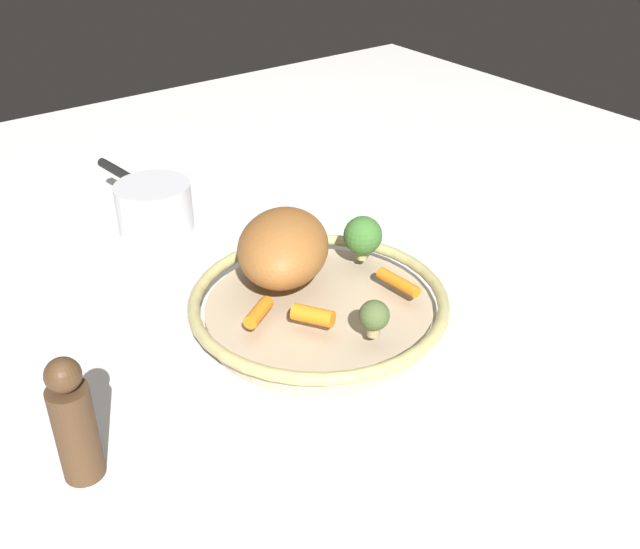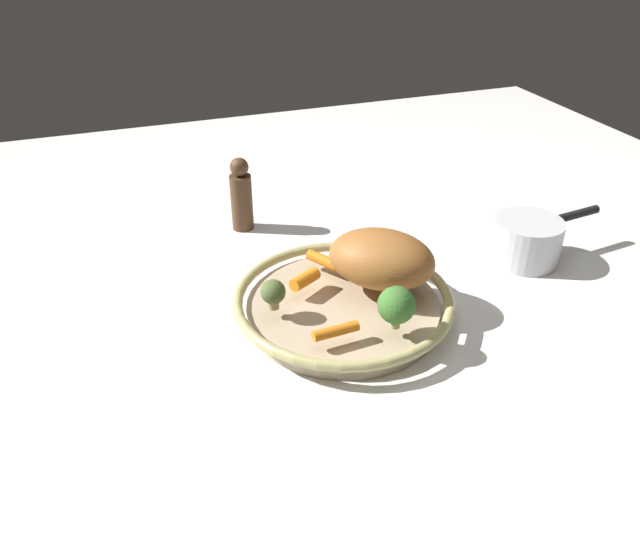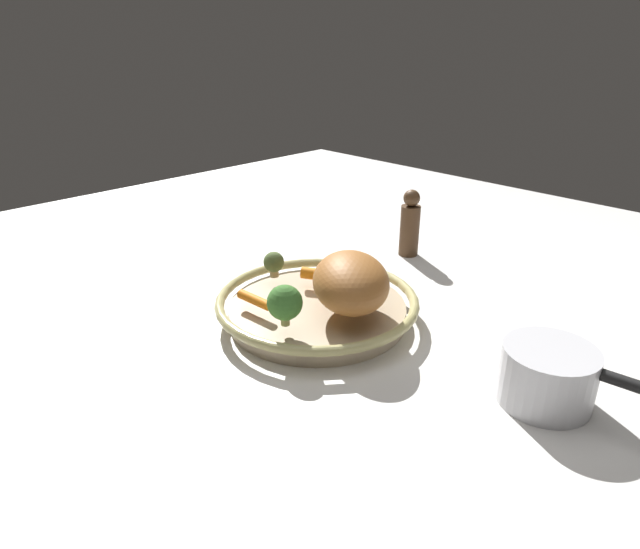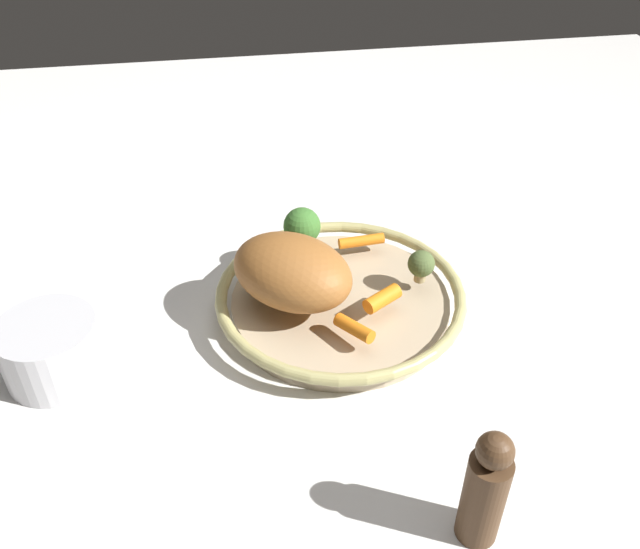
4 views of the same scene
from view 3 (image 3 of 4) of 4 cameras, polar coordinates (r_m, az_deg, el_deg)
ground_plane at (r=0.96m, az=-0.30°, el=-4.64°), size 2.11×2.11×0.00m
serving_bowl at (r=0.95m, az=-0.30°, el=-3.36°), size 0.35×0.35×0.05m
roast_chicken_piece at (r=0.88m, az=3.20°, el=-0.77°), size 0.21×0.20×0.09m
baby_carrot_near_rim at (r=0.99m, az=3.66°, el=-0.10°), size 0.05×0.06×0.02m
baby_carrot_back at (r=0.99m, az=-0.43°, el=0.02°), size 0.06×0.05×0.02m
baby_carrot_right at (r=0.91m, az=-6.81°, el=-2.61°), size 0.07×0.02×0.02m
broccoli_floret_mid at (r=0.83m, az=-3.66°, el=-2.95°), size 0.05×0.05×0.07m
broccoli_floret_edge at (r=1.00m, az=-4.72°, el=1.27°), size 0.04×0.04×0.05m
pepper_mill at (r=1.22m, az=9.28°, el=5.11°), size 0.04×0.04×0.15m
saucepan at (r=0.80m, az=22.60°, el=-9.66°), size 0.23×0.12×0.08m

